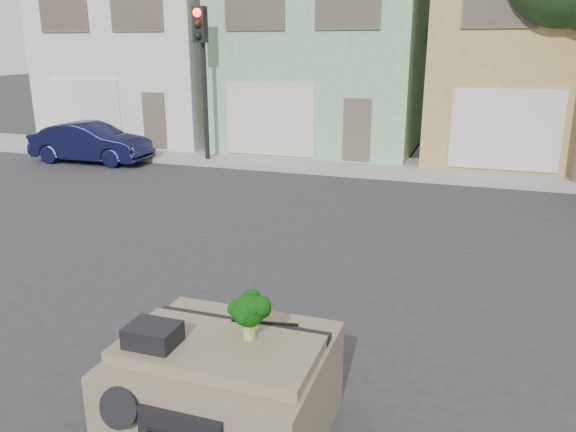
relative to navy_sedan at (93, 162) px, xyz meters
The scene contains 11 objects.
ground_plane 13.34m from the navy_sedan, 39.28° to the right, with size 120.00×120.00×0.00m, color #303033.
sidewalk 10.53m from the navy_sedan, 11.24° to the left, with size 40.00×3.00×0.15m, color gray.
townhouse_white 7.17m from the navy_sedan, 96.33° to the left, with size 7.20×8.20×7.55m, color silver.
townhouse_mint 9.88m from the navy_sedan, 41.56° to the left, with size 7.20×8.20×7.55m, color #86BB86.
townhouse_tan 16.01m from the navy_sedan, 22.90° to the left, with size 7.20×8.20×7.55m, color tan.
navy_sedan is the anchor object (origin of this frame).
traffic_signal 4.72m from the navy_sedan, 15.39° to the left, with size 0.40×0.40×5.10m, color black.
car_dashboard 15.43m from the navy_sedan, 47.94° to the right, with size 2.00×1.80×1.12m, color #786A51.
instrument_hump 15.35m from the navy_sedan, 50.43° to the right, with size 0.48×0.38×0.20m, color black.
wiper_arm 15.37m from the navy_sedan, 46.21° to the right, with size 0.70×0.03×0.02m, color black.
broccoli 15.62m from the navy_sedan, 47.16° to the right, with size 0.39×0.39×0.48m, color black.
Camera 1 is at (2.17, -7.46, 3.85)m, focal length 35.00 mm.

